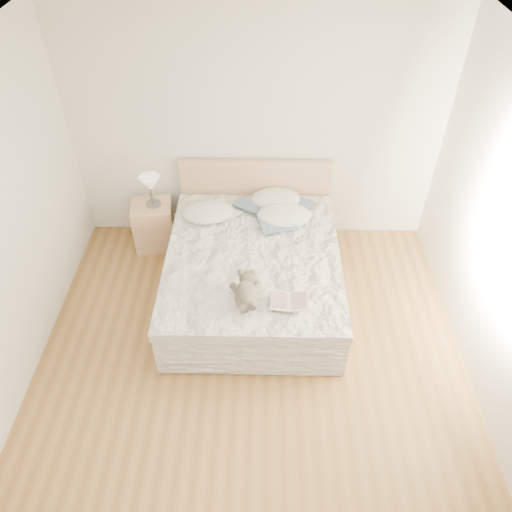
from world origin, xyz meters
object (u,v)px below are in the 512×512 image
object	(u,v)px
bed	(253,269)
table_lamp	(150,185)
teddy_bear	(246,298)
nightstand	(154,225)
childrens_book	(289,301)
photo_book	(222,212)

from	to	relation	value
bed	table_lamp	distance (m)	1.47
bed	teddy_bear	distance (m)	0.81
bed	table_lamp	xyz separation A→B (m)	(-1.14, 0.78, 0.51)
bed	nightstand	bearing A→B (deg)	147.26
bed	teddy_bear	xyz separation A→B (m)	(-0.05, -0.73, 0.34)
table_lamp	childrens_book	size ratio (longest dim) A/B	1.03
childrens_book	nightstand	bearing A→B (deg)	136.72
bed	photo_book	bearing A→B (deg)	122.45
bed	table_lamp	bearing A→B (deg)	145.77
bed	teddy_bear	world-z (taller)	bed
nightstand	teddy_bear	bearing A→B (deg)	-52.92
table_lamp	photo_book	distance (m)	0.85
photo_book	childrens_book	world-z (taller)	same
bed	table_lamp	size ratio (longest dim) A/B	5.92
childrens_book	teddy_bear	bearing A→B (deg)	179.76
photo_book	nightstand	bearing A→B (deg)	129.31
bed	nightstand	distance (m)	1.39
table_lamp	teddy_bear	size ratio (longest dim) A/B	1.02
bed	teddy_bear	bearing A→B (deg)	-93.71
photo_book	teddy_bear	size ratio (longest dim) A/B	0.81
nightstand	childrens_book	distance (m)	2.16
photo_book	teddy_bear	distance (m)	1.32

